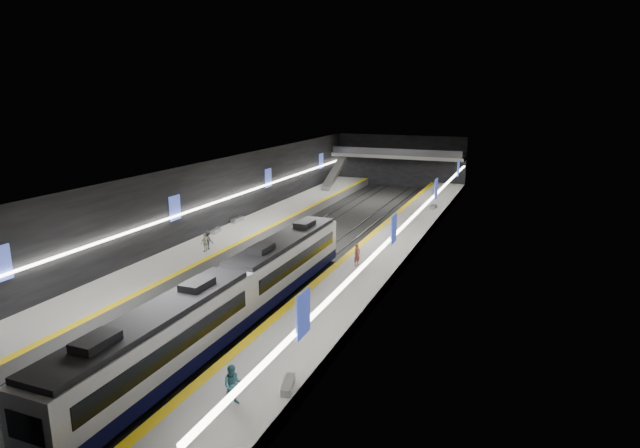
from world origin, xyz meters
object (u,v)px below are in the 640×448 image
at_px(bench_left_far, 237,220).
at_px(passenger_right_a, 357,255).
at_px(bench_right_far, 434,207).
at_px(passenger_right_b, 233,385).
at_px(passenger_left_b, 208,240).
at_px(bench_right_near, 288,385).
at_px(passenger_left_a, 205,243).
at_px(train, 233,294).
at_px(bench_left_near, 216,231).
at_px(escalator, 334,174).

distance_m(bench_left_far, passenger_right_a, 18.78).
distance_m(bench_right_far, passenger_right_b, 44.34).
xyz_separation_m(passenger_right_b, passenger_left_b, (-14.52, 20.02, -0.09)).
bearing_deg(bench_right_near, passenger_left_a, 117.07).
relative_size(bench_left_far, passenger_left_b, 1.11).
relative_size(train, bench_left_far, 15.96).
relative_size(passenger_right_b, passenger_left_b, 1.11).
relative_size(train, bench_right_near, 18.56).
xyz_separation_m(bench_left_far, bench_right_far, (18.18, 14.54, -0.02)).
height_order(bench_right_near, passenger_left_b, passenger_left_b).
height_order(passenger_left_a, passenger_left_b, passenger_left_b).
bearing_deg(bench_left_near, passenger_right_a, -25.46).
xyz_separation_m(bench_left_far, passenger_right_b, (17.30, -29.78, 0.71)).
height_order(train, passenger_left_b, train).
height_order(train, passenger_right_a, train).
bearing_deg(escalator, train, -77.46).
xyz_separation_m(bench_right_near, passenger_right_a, (-2.64, 18.51, 0.69)).
distance_m(bench_left_near, passenger_right_a, 16.71).
xyz_separation_m(train, passenger_right_b, (5.30, -8.93, -0.25)).
bearing_deg(passenger_right_a, bench_left_far, 83.13).
relative_size(bench_left_far, passenger_right_a, 1.06).
relative_size(train, bench_left_near, 18.51).
relative_size(passenger_right_b, passenger_left_a, 1.15).
bearing_deg(bench_right_near, passenger_left_b, 116.31).
bearing_deg(passenger_right_b, passenger_left_a, 92.02).
bearing_deg(passenger_left_b, passenger_left_a, 114.26).
relative_size(passenger_right_a, passenger_left_b, 1.05).
bearing_deg(bench_right_near, passenger_right_b, -145.16).
height_order(passenger_right_b, passenger_left_b, passenger_right_b).
height_order(bench_left_far, passenger_left_a, passenger_left_a).
distance_m(train, bench_left_near, 20.02).
xyz_separation_m(bench_left_far, passenger_left_b, (2.78, -9.75, 0.62)).
distance_m(train, passenger_right_b, 10.39).
distance_m(bench_left_near, bench_right_near, 29.71).
relative_size(escalator, bench_right_far, 4.74).
height_order(bench_right_far, passenger_left_a, passenger_left_a).
xyz_separation_m(bench_left_near, passenger_left_a, (2.67, -5.82, 0.63)).
bearing_deg(bench_left_far, passenger_right_b, -58.03).
height_order(bench_right_near, bench_right_far, bench_right_far).
bearing_deg(escalator, bench_right_far, -30.66).
xyz_separation_m(passenger_left_a, passenger_left_b, (-0.20, 0.68, 0.02)).
distance_m(escalator, passenger_left_b, 33.91).
xyz_separation_m(escalator, bench_right_near, (17.00, -51.85, -1.70)).
height_order(train, bench_left_near, train).
relative_size(escalator, bench_left_near, 4.93).
height_order(bench_left_far, bench_right_far, bench_left_far).
xyz_separation_m(bench_left_far, bench_right_near, (19.00, -27.71, -0.03)).
bearing_deg(escalator, bench_right_near, -71.85).
bearing_deg(passenger_right_a, bench_right_far, 18.11).
xyz_separation_m(train, bench_right_near, (7.00, -6.87, -1.00)).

